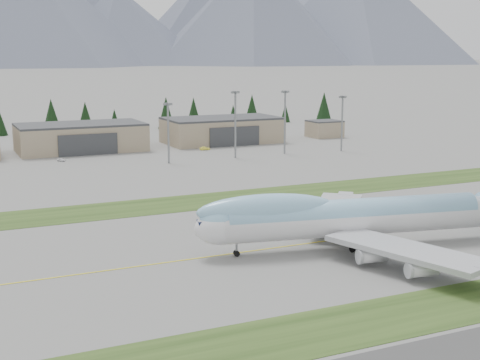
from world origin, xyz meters
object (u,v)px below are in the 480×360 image
hangar_center (81,137)px  service_vehicle_a (61,161)px  service_vehicle_b (205,150)px  boeing_747_freighter (355,216)px  service_vehicle_c (254,144)px  hangar_right (222,130)px

hangar_center → service_vehicle_a: bearing=-117.0°
service_vehicle_b → service_vehicle_a: bearing=99.0°
hangar_center → service_vehicle_b: size_ratio=11.91×
hangar_center → service_vehicle_b: hangar_center is taller
boeing_747_freighter → service_vehicle_a: bearing=114.8°
boeing_747_freighter → service_vehicle_c: size_ratio=20.47×
hangar_right → service_vehicle_c: size_ratio=13.54×
service_vehicle_c → hangar_center: bearing=164.0°
hangar_center → service_vehicle_b: 48.63m
service_vehicle_b → service_vehicle_c: service_vehicle_b is taller
service_vehicle_c → service_vehicle_a: bearing=-178.6°
hangar_center → service_vehicle_a: size_ratio=13.59×
hangar_right → service_vehicle_a: hangar_right is taller
service_vehicle_b → hangar_right: bearing=-36.0°
service_vehicle_c → hangar_right: bearing=128.0°
boeing_747_freighter → hangar_center: 157.41m
hangar_center → service_vehicle_b: (44.73, -18.31, -5.39)m
hangar_right → service_vehicle_c: (10.25, -9.90, -5.39)m
hangar_center → service_vehicle_a: 26.88m
service_vehicle_b → boeing_747_freighter: bearing=174.1°
hangar_center → hangar_right: same height
service_vehicle_a → boeing_747_freighter: bearing=-101.3°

